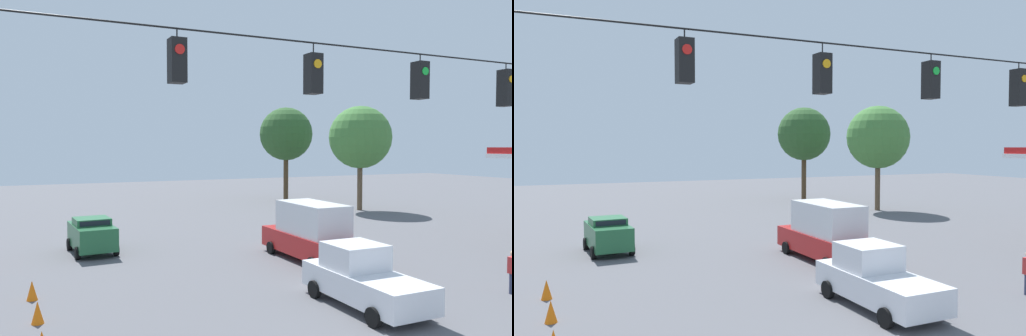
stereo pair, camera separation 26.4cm
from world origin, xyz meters
The scene contains 8 objects.
overhead_signal_span centered at (-0.07, -1.31, 5.57)m, with size 20.27×0.38×8.82m.
pickup_truck_white_crossing_near centered at (-3.08, -5.45, 0.98)m, with size 2.24×5.18×2.12m.
box_truck_red_oncoming_far centered at (-5.12, -12.19, 1.40)m, with size 2.34×6.18×2.84m.
sedan_green_withflow_far centered at (4.27, -18.61, 0.97)m, with size 2.27×4.08×1.85m.
traffic_cone_second centered at (7.24, -8.45, 0.36)m, with size 0.39×0.39×0.72m, color orange.
traffic_cone_third centered at (7.33, -11.15, 0.36)m, with size 0.39×0.39×0.72m, color orange.
tree_horizon_left centered at (-19.29, -26.85, 6.35)m, with size 5.45×5.45×9.10m.
tree_horizon_right centered at (-17.51, -36.96, 6.83)m, with size 5.49×5.49×9.61m.
Camera 1 is at (7.72, 8.43, 5.57)m, focal length 35.00 mm.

